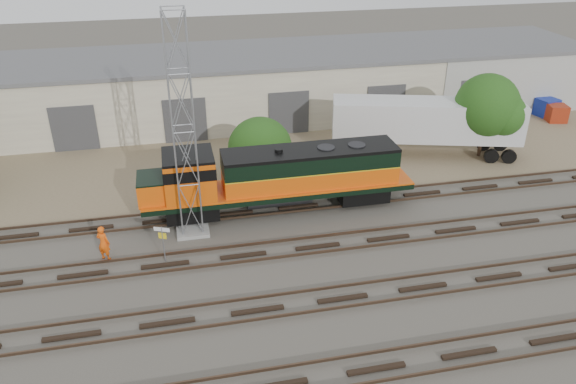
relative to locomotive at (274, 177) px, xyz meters
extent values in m
plane|color=#47423A|center=(1.47, -6.00, -2.22)|extent=(140.00, 140.00, 0.00)
cube|color=#726047|center=(1.47, 9.00, -2.21)|extent=(80.00, 16.00, 0.02)
cube|color=black|center=(1.47, -13.50, -2.15)|extent=(80.00, 2.40, 0.14)
cube|color=#4C3828|center=(1.47, -14.25, -2.01)|extent=(80.00, 0.08, 0.14)
cube|color=#4C3828|center=(1.47, -12.75, -2.01)|extent=(80.00, 0.08, 0.14)
cube|color=black|center=(1.47, -9.00, -2.15)|extent=(80.00, 2.40, 0.14)
cube|color=#4C3828|center=(1.47, -9.75, -2.01)|extent=(80.00, 0.08, 0.14)
cube|color=#4C3828|center=(1.47, -8.25, -2.01)|extent=(80.00, 0.08, 0.14)
cube|color=black|center=(1.47, -4.50, -2.15)|extent=(80.00, 2.40, 0.14)
cube|color=#4C3828|center=(1.47, -5.25, -2.01)|extent=(80.00, 0.08, 0.14)
cube|color=#4C3828|center=(1.47, -3.75, -2.01)|extent=(80.00, 0.08, 0.14)
cube|color=black|center=(1.47, 0.00, -2.15)|extent=(80.00, 2.40, 0.14)
cube|color=#4C3828|center=(1.47, -0.75, -2.01)|extent=(80.00, 0.08, 0.14)
cube|color=#4C3828|center=(1.47, 0.75, -2.01)|extent=(80.00, 0.08, 0.14)
cube|color=beige|center=(1.47, 17.00, 0.28)|extent=(58.00, 10.00, 5.00)
cube|color=#59595B|center=(1.47, 17.00, 2.93)|extent=(58.40, 10.40, 0.30)
cube|color=#999993|center=(23.47, 11.95, 0.28)|extent=(14.00, 0.10, 5.00)
cube|color=#333335|center=(-12.53, 11.94, -0.52)|extent=(3.20, 0.12, 3.40)
cube|color=#333335|center=(-4.53, 11.94, -0.52)|extent=(3.20, 0.12, 3.40)
cube|color=#333335|center=(3.47, 11.94, -0.52)|extent=(3.20, 0.12, 3.40)
cube|color=#333335|center=(11.47, 11.94, -0.52)|extent=(3.20, 0.12, 3.40)
cube|color=#333335|center=(19.47, 11.94, -0.52)|extent=(3.20, 0.12, 3.40)
cube|color=black|center=(-4.84, 0.00, -1.47)|extent=(2.98, 2.23, 0.93)
cube|color=black|center=(5.40, 0.00, -1.47)|extent=(2.98, 2.23, 0.93)
cube|color=black|center=(0.28, 0.00, -0.84)|extent=(15.82, 2.79, 0.33)
cylinder|color=black|center=(0.28, 0.00, -1.42)|extent=(3.91, 1.02, 1.02)
cube|color=#D7500A|center=(2.14, 0.00, -0.12)|extent=(10.24, 2.42, 1.12)
cube|color=black|center=(2.14, 0.00, 0.90)|extent=(10.24, 2.42, 0.93)
cube|color=black|center=(2.14, 0.00, 1.46)|extent=(10.24, 2.42, 0.19)
cube|color=#D7500A|center=(-4.84, 0.00, 0.53)|extent=(2.79, 2.79, 2.42)
cube|color=black|center=(-4.84, 0.00, 1.81)|extent=(2.79, 2.79, 0.15)
cube|color=#D7500A|center=(-6.98, 0.00, -0.03)|extent=(1.49, 2.23, 1.30)
cube|color=gray|center=(-4.94, -1.40, -2.12)|extent=(1.78, 1.78, 0.20)
cylinder|color=gray|center=(-5.49, -0.86, 3.92)|extent=(0.09, 0.09, 11.88)
cylinder|color=gray|center=(-4.40, -0.86, 3.92)|extent=(0.09, 0.09, 11.88)
cylinder|color=gray|center=(-5.49, -1.95, 3.92)|extent=(0.09, 0.09, 11.88)
cylinder|color=gray|center=(-4.40, -1.95, 3.92)|extent=(0.09, 0.09, 11.88)
cylinder|color=gray|center=(-6.51, -4.06, -1.19)|extent=(0.07, 0.07, 2.04)
cube|color=white|center=(-6.51, -4.06, -0.31)|extent=(0.78, 0.37, 0.20)
cube|color=yellow|center=(-6.51, -4.06, -0.68)|extent=(0.40, 0.20, 0.33)
imported|color=#F9560D|center=(-9.51, -3.19, -1.25)|extent=(0.85, 0.76, 1.94)
cube|color=silver|center=(12.10, 5.77, 0.48)|extent=(13.43, 6.14, 2.74)
cube|color=black|center=(17.08, 4.36, -1.71)|extent=(3.04, 3.11, 1.02)
cube|color=black|center=(6.93, 6.18, -1.56)|extent=(0.15, 0.15, 1.32)
cube|color=black|center=(7.48, 8.13, -1.56)|extent=(0.15, 0.15, 1.32)
cube|color=navy|center=(25.89, 11.29, -1.47)|extent=(1.91, 1.84, 1.50)
cube|color=maroon|center=(25.88, 9.90, -1.52)|extent=(1.75, 1.67, 1.40)
cylinder|color=#382619|center=(0.01, 4.96, -2.02)|extent=(0.29, 0.29, 0.39)
sphere|color=#1B4814|center=(0.01, 4.96, -0.33)|extent=(4.28, 4.28, 4.28)
sphere|color=#1B4814|center=(0.87, 4.32, -0.76)|extent=(2.99, 2.99, 2.99)
cylinder|color=#382619|center=(16.00, 4.72, -1.10)|extent=(0.26, 0.26, 2.23)
sphere|color=#1B4814|center=(16.00, 4.72, 1.58)|extent=(4.47, 4.47, 4.47)
sphere|color=#1B4814|center=(16.89, 4.05, 1.14)|extent=(3.13, 3.13, 3.13)
camera|label=1|loc=(-5.41, -28.77, 14.32)|focal=35.00mm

